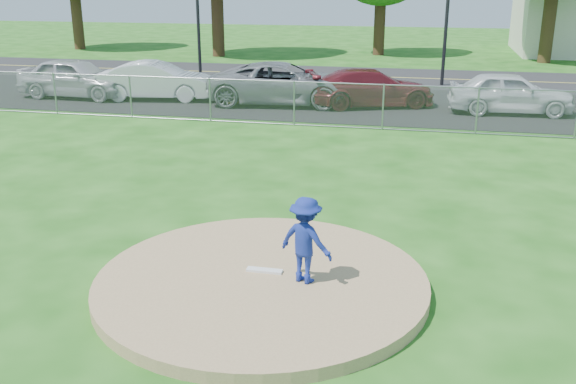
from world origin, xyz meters
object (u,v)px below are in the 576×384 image
parked_car_gray (284,83)px  traffic_signal_left (202,9)px  parked_car_silver (76,78)px  parked_car_darkred (371,88)px  parked_car_pearl (510,93)px  pitcher (306,240)px  traffic_cone (233,95)px  parked_car_white (157,81)px

parked_car_gray → traffic_signal_left: bearing=36.5°
parked_car_silver → parked_car_gray: 8.86m
traffic_signal_left → parked_car_gray: size_ratio=0.95×
parked_car_gray → parked_car_darkred: size_ratio=1.19×
traffic_signal_left → parked_car_gray: 8.73m
parked_car_silver → parked_car_pearl: 17.46m
pitcher → traffic_cone: size_ratio=2.27×
traffic_signal_left → parked_car_gray: bearing=-48.5°
traffic_cone → parked_car_white: parked_car_white is taller
parked_car_silver → parked_car_white: parked_car_silver is taller
traffic_signal_left → parked_car_darkred: size_ratio=1.13×
pitcher → parked_car_pearl: bearing=-85.0°
pitcher → parked_car_white: size_ratio=0.30×
pitcher → parked_car_gray: bearing=-54.4°
parked_car_silver → parked_car_darkred: parked_car_silver is taller
traffic_signal_left → parked_car_pearl: traffic_signal_left is taller
pitcher → parked_car_pearl: size_ratio=0.31×
traffic_cone → parked_car_pearl: size_ratio=0.14×
traffic_cone → parked_car_pearl: parked_car_pearl is taller
parked_car_white → parked_car_darkred: parked_car_white is taller
parked_car_white → parked_car_pearl: size_ratio=1.05×
traffic_cone → parked_car_darkred: 5.52m
parked_car_darkred → traffic_cone: bearing=75.3°
parked_car_pearl → parked_car_gray: bearing=86.7°
parked_car_gray → traffic_cone: bearing=92.1°
parked_car_pearl → parked_car_white: bearing=87.4°
traffic_signal_left → traffic_cone: traffic_signal_left is taller
parked_car_white → parked_car_pearl: bearing=-98.2°
pitcher → parked_car_silver: parked_car_silver is taller
parked_car_gray → pitcher: bearing=-171.0°
parked_car_white → parked_car_darkred: 8.79m
parked_car_silver → parked_car_gray: parked_car_silver is taller
parked_car_silver → parked_car_gray: size_ratio=0.82×
parked_car_silver → parked_car_white: (3.51, 0.28, -0.05)m
traffic_signal_left → pitcher: (9.49, -21.98, -2.46)m
parked_car_silver → traffic_cone: bearing=-85.8°
parked_car_pearl → traffic_signal_left: bearing=62.8°
parked_car_darkred → parked_car_pearl: (5.17, -0.27, 0.04)m
pitcher → parked_car_gray: parked_car_gray is taller
parked_car_darkred → parked_car_white: bearing=72.7°
traffic_cone → parked_car_white: (-3.29, 0.09, 0.46)m
traffic_signal_left → parked_car_white: traffic_signal_left is taller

